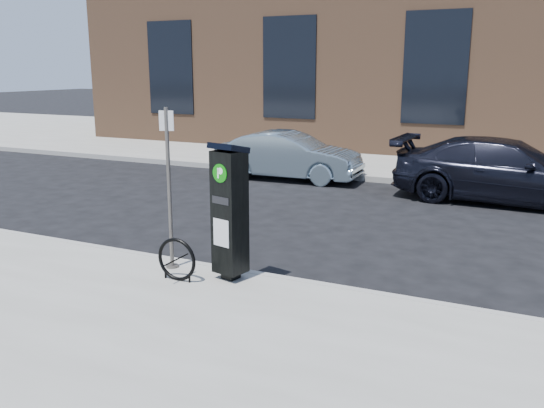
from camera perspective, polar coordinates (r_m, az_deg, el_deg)
The scene contains 10 objects.
ground at distance 8.25m, azimuth -0.07°, elevation -7.99°, with size 120.00×120.00×0.00m, color black.
sidewalk_far at distance 21.40m, azimuth 16.29°, elevation 4.94°, with size 60.00×12.00×0.15m, color gray.
curb_near at distance 8.20m, azimuth -0.13°, elevation -7.55°, with size 60.00×0.12×0.16m, color #9E9B93.
curb_far at distance 15.60m, azimuth 12.69°, elevation 2.19°, with size 60.00×0.12×0.16m, color #9E9B93.
building at distance 24.19m, azimuth 18.15°, elevation 15.41°, with size 28.00×10.05×8.25m.
parking_kiosk at distance 7.80m, azimuth -4.22°, elevation -0.61°, with size 0.51×0.48×1.90m.
sign_pole at distance 8.31m, azimuth -10.14°, elevation 1.36°, with size 0.20×0.19×2.32m.
bike_rack at distance 8.00m, azimuth -9.42°, elevation -5.46°, with size 0.61×0.06×0.61m.
car_silver at distance 15.83m, azimuth 1.67°, elevation 4.80°, with size 1.38×3.96×1.30m, color gray.
car_dark at distance 14.10m, azimuth 22.11°, elevation 3.06°, with size 2.03×4.99×1.45m, color black.
Camera 1 is at (3.30, -6.94, 3.00)m, focal length 38.00 mm.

